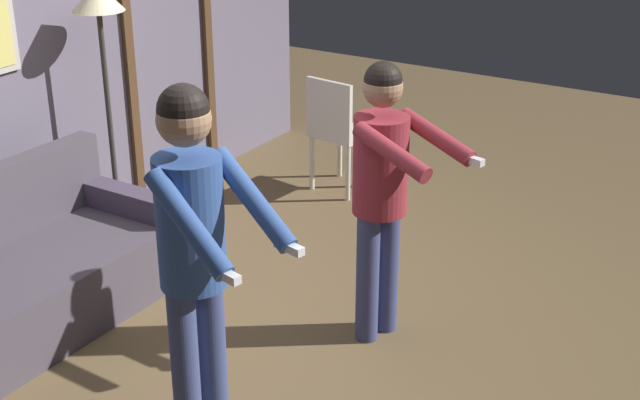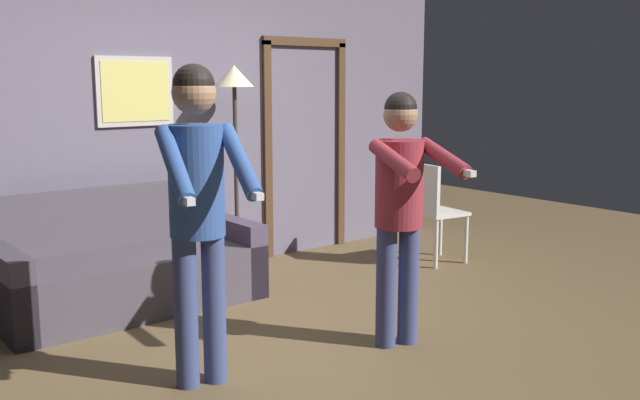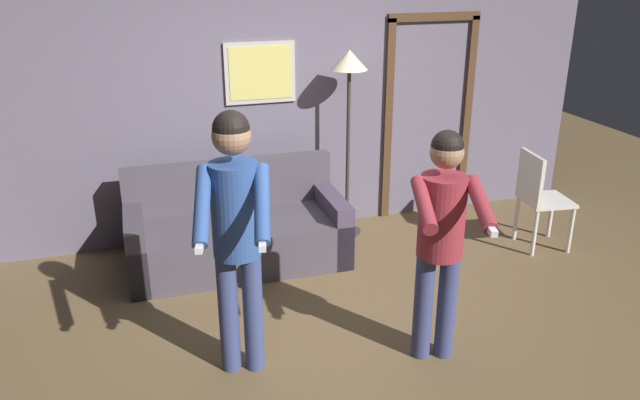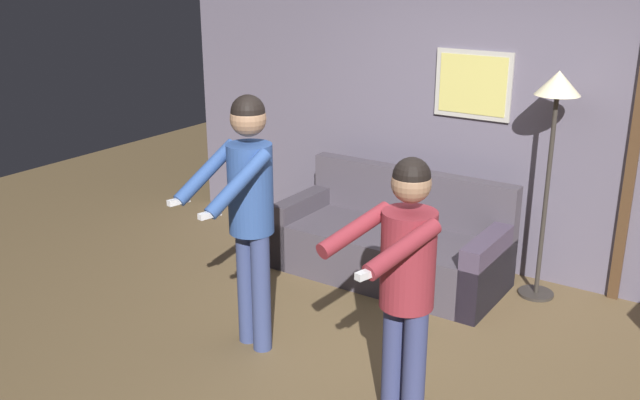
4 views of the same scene
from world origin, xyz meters
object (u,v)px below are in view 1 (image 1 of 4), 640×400
couch (17,284)px  person_standing_right (383,179)px  person_standing_left (194,239)px  dining_chair_distant (337,128)px  torchiere_lamp (101,29)px

couch → person_standing_right: 2.20m
couch → person_standing_left: 1.78m
person_standing_right → dining_chair_distant: (1.72, 1.30, -0.44)m
couch → torchiere_lamp: bearing=15.0°
person_standing_right → dining_chair_distant: bearing=37.1°
couch → person_standing_left: person_standing_left is taller
torchiere_lamp → dining_chair_distant: torchiere_lamp is taller
couch → torchiere_lamp: (1.16, 0.31, 1.23)m
couch → person_standing_right: bearing=-60.7°
person_standing_left → dining_chair_distant: (3.00, 1.04, -0.55)m
dining_chair_distant → torchiere_lamp: bearing=152.2°
torchiere_lamp → dining_chair_distant: size_ratio=1.94×
torchiere_lamp → person_standing_left: (-1.41, -1.88, -0.43)m
person_standing_right → dining_chair_distant: person_standing_right is taller
couch → person_standing_right: size_ratio=1.18×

